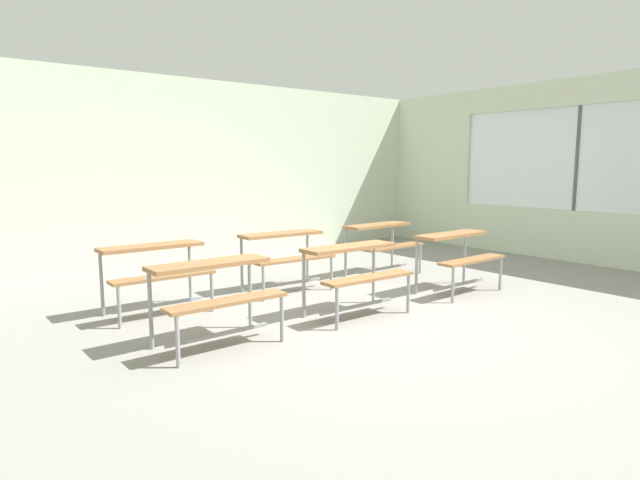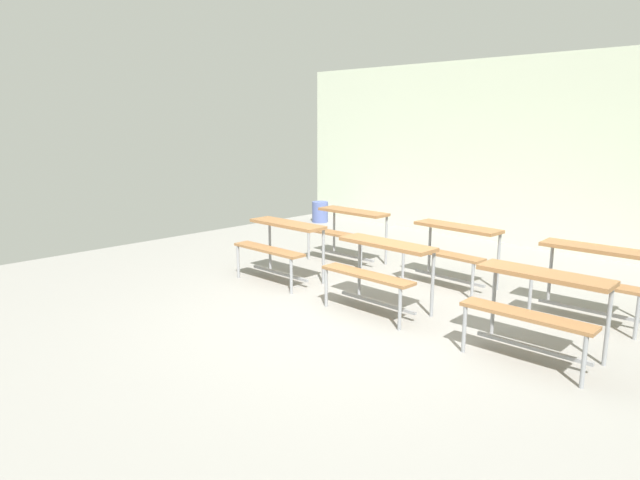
% 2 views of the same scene
% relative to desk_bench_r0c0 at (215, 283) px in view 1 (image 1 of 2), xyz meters
% --- Properties ---
extents(ground, '(10.00, 9.00, 0.05)m').
position_rel_desk_bench_r0c0_xyz_m(ground, '(1.60, -0.36, -0.59)').
color(ground, gray).
extents(wall_back, '(10.00, 0.12, 3.00)m').
position_rel_desk_bench_r0c0_xyz_m(wall_back, '(1.60, 4.14, 0.94)').
color(wall_back, beige).
rests_on(wall_back, ground).
extents(wall_right, '(0.12, 9.00, 3.00)m').
position_rel_desk_bench_r0c0_xyz_m(wall_right, '(6.60, -0.50, 0.88)').
color(wall_right, beige).
rests_on(wall_right, ground).
extents(desk_bench_r0c0, '(1.11, 0.61, 0.74)m').
position_rel_desk_bench_r0c0_xyz_m(desk_bench_r0c0, '(0.00, 0.00, 0.00)').
color(desk_bench_r0c0, olive).
rests_on(desk_bench_r0c0, ground).
extents(desk_bench_r0c1, '(1.10, 0.60, 0.74)m').
position_rel_desk_bench_r0c0_xyz_m(desk_bench_r0c1, '(1.62, -0.04, 0.00)').
color(desk_bench_r0c1, olive).
rests_on(desk_bench_r0c1, ground).
extents(desk_bench_r0c2, '(1.12, 0.63, 0.74)m').
position_rel_desk_bench_r0c0_xyz_m(desk_bench_r0c2, '(3.33, -0.06, 0.00)').
color(desk_bench_r0c2, olive).
rests_on(desk_bench_r0c2, ground).
extents(desk_bench_r1c0, '(1.10, 0.60, 0.74)m').
position_rel_desk_bench_r0c0_xyz_m(desk_bench_r1c0, '(-0.04, 1.32, 0.00)').
color(desk_bench_r1c0, olive).
rests_on(desk_bench_r1c0, ground).
extents(desk_bench_r1c1, '(1.12, 0.64, 0.74)m').
position_rel_desk_bench_r0c0_xyz_m(desk_bench_r1c1, '(1.65, 1.33, 0.00)').
color(desk_bench_r1c1, olive).
rests_on(desk_bench_r1c1, ground).
extents(desk_bench_r1c2, '(1.13, 0.64, 0.74)m').
position_rel_desk_bench_r0c0_xyz_m(desk_bench_r1c2, '(3.32, 1.28, 0.00)').
color(desk_bench_r1c2, olive).
rests_on(desk_bench_r1c2, ground).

